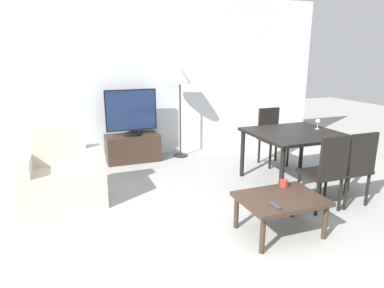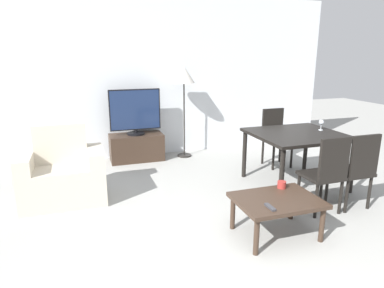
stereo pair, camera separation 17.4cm
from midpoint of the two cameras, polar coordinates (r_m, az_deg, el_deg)
The scene contains 14 objects.
ground_plane at distance 2.93m, azimuth 7.61°, elevation -22.09°, with size 18.00×18.00×0.00m, color #9E9E99.
wall_back at distance 5.93m, azimuth -9.63°, elevation 10.84°, with size 6.85×0.06×2.70m.
armchair at distance 4.38m, azimuth -21.93°, elevation -5.12°, with size 0.97×0.62×0.93m.
tv_stand at distance 5.80m, azimuth -10.69°, elevation -0.64°, with size 0.87×0.43×0.44m.
tv at distance 5.67m, azimuth -10.98°, elevation 5.19°, with size 0.83×0.29×0.75m.
coffee_table at distance 3.50m, azimuth 13.15°, elevation -9.34°, with size 0.81×0.61×0.39m.
dining_table at distance 4.80m, azimuth 15.76°, elevation 1.00°, with size 1.16×1.08×0.72m.
dining_chair_near at distance 4.09m, azimuth 20.33°, elevation -4.02°, with size 0.40×0.40×0.90m.
dining_chair_far at distance 5.63m, azimuth 12.24°, elevation 1.67°, with size 0.40×0.40×0.90m.
dining_chair_near_right at distance 4.36m, azimuth 24.40°, elevation -3.28°, with size 0.40×0.40×0.90m.
floor_lamp at distance 5.76m, azimuth -2.92°, elevation 10.84°, with size 0.36×0.36×1.55m.
remote_primary at distance 3.26m, azimuth 12.19°, elevation -10.01°, with size 0.04×0.15×0.02m.
cup_white_near at distance 3.73m, azimuth 13.77°, elevation -6.38°, with size 0.09×0.09×0.07m.
wine_glass_left at distance 5.05m, azimuth 19.32°, elevation 3.50°, with size 0.07×0.07×0.15m.
Camera 1 is at (-1.24, -2.01, 1.76)m, focal length 32.00 mm.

